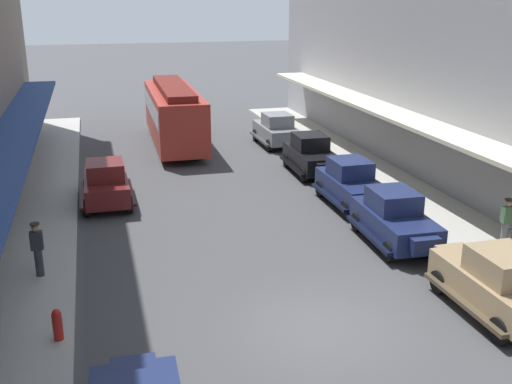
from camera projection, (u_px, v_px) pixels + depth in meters
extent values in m
plane|color=#424244|center=(318.00, 329.00, 15.42)|extent=(200.00, 200.00, 0.00)
cube|color=#A8A59E|center=(4.00, 372.00, 13.52)|extent=(3.00, 60.00, 0.15)
cube|color=#19234C|center=(352.00, 188.00, 24.34)|extent=(1.72, 3.91, 0.80)
cube|color=#19234C|center=(350.00, 168.00, 24.33)|extent=(1.45, 1.71, 0.70)
cube|color=#8C9EA8|center=(350.00, 168.00, 24.33)|extent=(1.38, 1.67, 0.42)
cube|color=#19234C|center=(375.00, 203.00, 22.36)|extent=(0.94, 0.36, 0.52)
cube|color=black|center=(373.00, 193.00, 24.67)|extent=(0.26, 3.51, 0.12)
cube|color=black|center=(329.00, 197.00, 24.20)|extent=(0.26, 3.51, 0.12)
cylinder|color=black|center=(385.00, 206.00, 23.40)|extent=(0.22, 0.68, 0.68)
cylinder|color=black|center=(346.00, 210.00, 23.01)|extent=(0.22, 0.68, 0.68)
cylinder|color=black|center=(356.00, 186.00, 25.91)|extent=(0.22, 0.68, 0.68)
cylinder|color=black|center=(320.00, 189.00, 25.51)|extent=(0.22, 0.68, 0.68)
cube|color=#997F5B|center=(495.00, 287.00, 16.02)|extent=(1.71, 3.90, 0.80)
cube|color=#997F5B|center=(505.00, 265.00, 15.56)|extent=(1.44, 1.70, 0.70)
cube|color=#8C9EA8|center=(505.00, 265.00, 15.56)|extent=(1.37, 1.67, 0.42)
cube|color=#997F5B|center=(451.00, 254.00, 17.96)|extent=(0.94, 0.36, 0.52)
cube|color=#4C3F2D|center=(463.00, 302.00, 15.88)|extent=(0.25, 3.51, 0.12)
cylinder|color=black|center=(439.00, 282.00, 17.19)|extent=(0.22, 0.68, 0.68)
cylinder|color=black|center=(488.00, 275.00, 17.60)|extent=(0.22, 0.68, 0.68)
cylinder|color=black|center=(500.00, 331.00, 14.69)|extent=(0.22, 0.68, 0.68)
cube|color=#19234C|center=(133.00, 371.00, 12.37)|extent=(0.95, 0.39, 0.52)
cube|color=slate|center=(276.00, 132.00, 34.17)|extent=(1.73, 3.91, 0.80)
cube|color=slate|center=(277.00, 120.00, 33.71)|extent=(1.45, 1.71, 0.70)
cube|color=#8C9EA8|center=(277.00, 120.00, 33.71)|extent=(1.38, 1.68, 0.42)
cube|color=slate|center=(265.00, 124.00, 36.11)|extent=(0.94, 0.37, 0.52)
cube|color=#393A3D|center=(260.00, 139.00, 34.03)|extent=(0.26, 3.51, 0.12)
cube|color=#393A3D|center=(292.00, 137.00, 34.52)|extent=(0.26, 3.51, 0.12)
cylinder|color=black|center=(256.00, 135.00, 35.34)|extent=(0.22, 0.68, 0.68)
cylinder|color=black|center=(282.00, 133.00, 35.75)|extent=(0.22, 0.68, 0.68)
cylinder|color=black|center=(269.00, 146.00, 32.84)|extent=(0.22, 0.68, 0.68)
cylinder|color=black|center=(297.00, 144.00, 33.25)|extent=(0.22, 0.68, 0.68)
cube|color=#591919|center=(106.00, 186.00, 24.49)|extent=(1.71, 3.90, 0.80)
cube|color=#591919|center=(105.00, 170.00, 24.03)|extent=(1.44, 1.70, 0.70)
cube|color=#8C9EA8|center=(105.00, 170.00, 24.03)|extent=(1.37, 1.67, 0.42)
cube|color=#591919|center=(104.00, 171.00, 26.43)|extent=(0.94, 0.36, 0.52)
cube|color=black|center=(83.00, 196.00, 24.35)|extent=(0.25, 3.51, 0.12)
cube|color=black|center=(131.00, 192.00, 24.83)|extent=(0.25, 3.51, 0.12)
cylinder|color=black|center=(86.00, 187.00, 25.66)|extent=(0.22, 0.68, 0.68)
cylinder|color=black|center=(125.00, 184.00, 26.07)|extent=(0.22, 0.68, 0.68)
cylinder|color=black|center=(87.00, 208.00, 23.16)|extent=(0.22, 0.68, 0.68)
cylinder|color=black|center=(130.00, 205.00, 23.57)|extent=(0.22, 0.68, 0.68)
cube|color=#19234C|center=(395.00, 223.00, 20.52)|extent=(1.87, 3.97, 0.80)
cube|color=#19234C|center=(393.00, 200.00, 20.52)|extent=(1.51, 1.76, 0.70)
cube|color=#8C9EA8|center=(393.00, 200.00, 20.52)|extent=(1.44, 1.72, 0.42)
cube|color=#19234C|center=(425.00, 246.00, 18.53)|extent=(0.95, 0.40, 0.52)
cube|color=black|center=(420.00, 230.00, 20.82)|extent=(0.39, 3.52, 0.12)
cube|color=black|center=(368.00, 234.00, 20.42)|extent=(0.39, 3.52, 0.12)
cylinder|color=black|center=(435.00, 247.00, 19.55)|extent=(0.25, 0.69, 0.68)
cylinder|color=black|center=(389.00, 252.00, 19.21)|extent=(0.25, 0.69, 0.68)
cylinder|color=black|center=(398.00, 219.00, 22.08)|extent=(0.25, 0.69, 0.68)
cylinder|color=black|center=(357.00, 222.00, 21.74)|extent=(0.25, 0.69, 0.68)
cube|color=black|center=(311.00, 158.00, 28.75)|extent=(1.80, 3.94, 0.80)
cube|color=black|center=(310.00, 142.00, 28.75)|extent=(1.48, 1.74, 0.70)
cube|color=#8C9EA8|center=(310.00, 142.00, 28.75)|extent=(1.41, 1.70, 0.42)
cube|color=black|center=(327.00, 169.00, 26.77)|extent=(0.94, 0.38, 0.52)
cube|color=black|center=(330.00, 163.00, 29.06)|extent=(0.33, 3.52, 0.12)
cube|color=black|center=(292.00, 166.00, 28.63)|extent=(0.33, 3.52, 0.12)
cylinder|color=black|center=(337.00, 173.00, 27.80)|extent=(0.24, 0.69, 0.68)
cylinder|color=black|center=(304.00, 175.00, 27.43)|extent=(0.24, 0.69, 0.68)
cylinder|color=black|center=(318.00, 158.00, 30.32)|extent=(0.24, 0.69, 0.68)
cylinder|color=black|center=(287.00, 160.00, 29.95)|extent=(0.24, 0.69, 0.68)
cube|color=#A52D23|center=(174.00, 115.00, 33.70)|extent=(2.72, 9.65, 2.70)
cube|color=#5B1913|center=(173.00, 88.00, 33.23)|extent=(1.69, 8.67, 0.36)
cube|color=#8C9EA8|center=(174.00, 107.00, 33.56)|extent=(2.72, 8.89, 0.95)
cube|color=black|center=(182.00, 155.00, 31.53)|extent=(2.03, 1.24, 0.40)
cube|color=black|center=(170.00, 132.00, 36.84)|extent=(2.03, 1.24, 0.40)
cylinder|color=#B21E19|center=(58.00, 327.00, 14.57)|extent=(0.24, 0.24, 0.70)
sphere|color=#B21E19|center=(56.00, 313.00, 14.46)|extent=(0.20, 0.20, 0.20)
cylinder|color=slate|center=(504.00, 235.00, 19.99)|extent=(0.24, 0.24, 0.85)
cube|color=#4C724C|center=(507.00, 215.00, 19.77)|extent=(0.36, 0.22, 0.56)
sphere|color=tan|center=(509.00, 203.00, 19.64)|extent=(0.22, 0.22, 0.22)
cylinder|color=black|center=(509.00, 200.00, 19.61)|extent=(0.28, 0.28, 0.04)
cylinder|color=#2D2D33|center=(39.00, 262.00, 17.90)|extent=(0.24, 0.24, 0.85)
cube|color=#26262D|center=(36.00, 240.00, 17.68)|extent=(0.36, 0.22, 0.56)
sphere|color=#9E7051|center=(35.00, 228.00, 17.55)|extent=(0.22, 0.22, 0.22)
cylinder|color=black|center=(34.00, 224.00, 17.52)|extent=(0.28, 0.28, 0.04)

